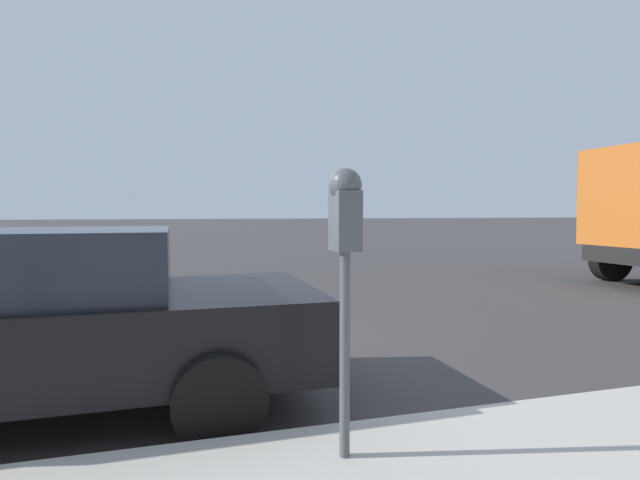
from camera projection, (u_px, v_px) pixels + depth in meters
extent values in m
plane|color=#3D3A3A|center=(177.00, 364.00, 5.18)|extent=(220.00, 220.00, 0.00)
cylinder|color=#4C5156|center=(345.00, 355.00, 2.86)|extent=(0.06, 0.06, 1.20)
cube|color=#4C5156|center=(345.00, 221.00, 2.82)|extent=(0.20, 0.14, 0.34)
sphere|color=#4C5156|center=(345.00, 185.00, 2.81)|extent=(0.19, 0.19, 0.19)
cube|color=#19389E|center=(339.00, 228.00, 2.92)|extent=(0.01, 0.11, 0.12)
cube|color=black|center=(339.00, 208.00, 2.92)|extent=(0.01, 0.10, 0.08)
cube|color=black|center=(22.00, 336.00, 3.82)|extent=(1.85, 4.54, 0.62)
cylinder|color=black|center=(204.00, 335.00, 5.11)|extent=(0.22, 0.64, 0.64)
cylinder|color=black|center=(219.00, 400.00, 3.35)|extent=(0.22, 0.64, 0.64)
cylinder|color=black|center=(611.00, 258.00, 11.48)|extent=(0.31, 1.04, 1.04)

